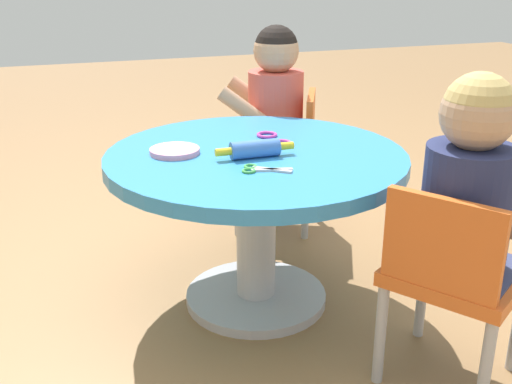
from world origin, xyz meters
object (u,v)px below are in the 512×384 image
Objects in this scene: child_chair_left at (453,276)px; craft_scissors at (260,169)px; seated_child_left at (470,182)px; rolling_pin at (255,149)px; craft_table at (256,191)px; child_chair_right at (284,152)px; seated_child_right at (274,94)px.

craft_scissors is (0.38, 0.36, 0.19)m from child_chair_left.
seated_child_left is 2.22× the size of rolling_pin.
craft_table is 0.62m from child_chair_right.
seated_child_right is (1.09, 0.05, 0.23)m from child_chair_left.
child_chair_right is (1.05, 0.05, -0.23)m from seated_child_left.
craft_table is 1.72× the size of seated_child_right.
seated_child_right reaches higher than child_chair_left.
seated_child_left is (0.02, -0.03, 0.23)m from child_chair_left.
child_chair_right is 2.33× the size of rolling_pin.
seated_child_right is 2.22× the size of rolling_pin.
craft_table is 0.20m from craft_scissors.
child_chair_left is 1.05× the size of seated_child_right.
seated_child_right is 3.59× the size of craft_scissors.
seated_child_left is 0.95× the size of child_chair_right.
craft_table is at bearing 154.71° from seated_child_right.
child_chair_right is at bearing 0.94° from child_chair_left.
child_chair_left is at bearing -149.13° from craft_table.
craft_scissors is at bearing 167.43° from rolling_pin.
seated_child_left is 3.59× the size of craft_scissors.
craft_table is at bearing 30.87° from child_chair_left.
child_chair_right reaches higher than craft_scissors.
rolling_pin is at bearing 151.48° from child_chair_right.
craft_scissors is (-0.70, 0.34, 0.19)m from child_chair_right.
rolling_pin is (-0.04, 0.02, 0.14)m from craft_table.
child_chair_left is at bearing -145.45° from rolling_pin.
seated_child_left is at bearing -141.60° from rolling_pin.
seated_child_left reaches higher than child_chair_right.
seated_child_right is 0.67m from rolling_pin.
craft_table is 1.64× the size of child_chair_left.
child_chair_left is 1.00× the size of child_chair_right.
seated_child_right reaches higher than rolling_pin.
seated_child_left reaches higher than craft_scissors.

